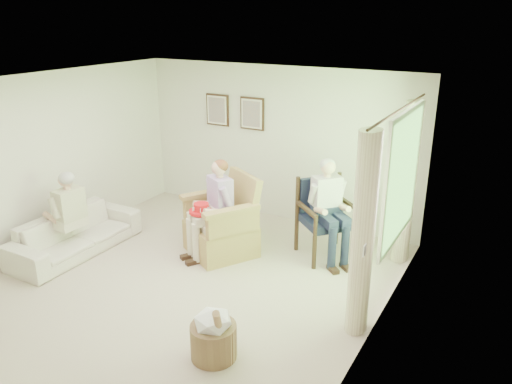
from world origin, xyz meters
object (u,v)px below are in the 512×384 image
person_sofa (66,210)px  person_wicker (215,202)px  wicker_armchair (222,228)px  sofa (75,234)px  wood_armchair (330,214)px  hatbox (214,334)px  red_hat (201,209)px  person_dark (326,202)px

person_sofa → person_wicker: bearing=122.4°
wicker_armchair → person_wicker: bearing=-59.1°
sofa → wood_armchair: bearing=-61.3°
wicker_armchair → hatbox: 2.44m
person_wicker → hatbox: (1.25, -1.94, -0.57)m
person_sofa → red_hat: bearing=120.0°
wicker_armchair → person_wicker: (0.00, -0.16, 0.47)m
person_dark → person_sofa: size_ratio=1.16×
wood_armchair → red_hat: (-1.53, -1.05, 0.15)m
sofa → red_hat: 1.98m
sofa → person_dark: (3.30, 1.62, 0.58)m
person_wicker → person_sofa: 2.17m
wood_armchair → sofa: 3.77m
hatbox → sofa: bearing=162.0°
red_hat → hatbox: size_ratio=0.50×
person_dark → red_hat: size_ratio=4.10×
hatbox → red_hat: bearing=127.9°
wood_armchair → hatbox: size_ratio=1.58×
wicker_armchair → person_dark: (1.39, 0.55, 0.49)m
wood_armchair → wicker_armchair: bearing=159.5°
wicker_armchair → sofa: 2.19m
sofa → person_wicker: size_ratio=1.41×
person_dark → hatbox: person_dark is taller
sofa → red_hat: red_hat is taller
wicker_armchair → red_hat: size_ratio=3.35×
sofa → person_dark: person_dark is taller
person_wicker → person_dark: 1.56m
wicker_armchair → sofa: wicker_armchair is taller
person_wicker → red_hat: (-0.13, -0.16, -0.08)m
sofa → person_wicker: person_wicker is taller
wicker_armchair → hatbox: wicker_armchair is taller
person_dark → hatbox: bearing=-141.4°
sofa → person_wicker: (1.90, 0.92, 0.55)m
wood_armchair → hatbox: wood_armchair is taller
wicker_armchair → wood_armchair: 1.59m
wicker_armchair → sofa: (-1.90, -1.07, -0.08)m
person_sofa → hatbox: (3.15, -0.91, -0.43)m
sofa → person_wicker: 2.18m
person_sofa → sofa: bearing=-176.0°
wood_armchair → person_dark: bearing=-138.3°
wood_armchair → person_sofa: (-3.30, -1.91, 0.09)m
person_wicker → hatbox: 2.38m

